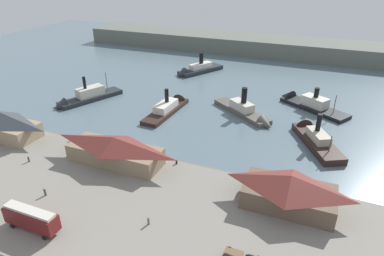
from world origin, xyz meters
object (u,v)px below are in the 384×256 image
(ferry_shed_east_terminal, at_px, (0,123))
(mooring_post_west, at_px, (177,162))
(ferry_shed_customs_shed, at_px, (289,190))
(ferry_moored_east, at_px, (313,136))
(pedestrian_walking_west, at_px, (148,221))
(street_tram, at_px, (31,218))
(pedestrian_near_west_shed, at_px, (29,159))
(horse_cart, at_px, (240,255))
(ferry_approaching_east, at_px, (171,106))
(mooring_post_east, at_px, (71,139))
(ferry_mid_harbor, at_px, (247,112))
(ferry_approaching_west, at_px, (196,70))
(ferry_near_quay, at_px, (305,102))
(ferry_shed_west_terminal, at_px, (115,150))
(pedestrian_near_east_shed, at_px, (45,192))
(ferry_departing_north, at_px, (83,98))

(ferry_shed_east_terminal, xyz_separation_m, mooring_post_west, (49.31, 4.71, -3.15))
(ferry_shed_customs_shed, height_order, ferry_moored_east, ferry_moored_east)
(ferry_shed_customs_shed, bearing_deg, pedestrian_walking_west, -146.41)
(ferry_shed_customs_shed, distance_m, street_tram, 46.55)
(pedestrian_near_west_shed, bearing_deg, horse_cart, -9.72)
(ferry_approaching_east, bearing_deg, mooring_post_east, -114.43)
(ferry_shed_customs_shed, distance_m, ferry_mid_harbor, 43.28)
(mooring_post_east, relative_size, ferry_approaching_east, 0.04)
(ferry_approaching_west, bearing_deg, horse_cart, -64.47)
(ferry_shed_customs_shed, bearing_deg, ferry_near_quay, 91.82)
(ferry_shed_west_terminal, xyz_separation_m, horse_cart, (34.12, -16.73, -2.37))
(pedestrian_near_east_shed, xyz_separation_m, ferry_approaching_east, (3.50, 50.87, -0.82))
(ferry_approaching_east, xyz_separation_m, ferry_mid_harbor, (24.36, 3.94, 0.21))
(mooring_post_west, distance_m, mooring_post_east, 30.03)
(ferry_shed_east_terminal, relative_size, ferry_moored_east, 0.98)
(ferry_shed_customs_shed, xyz_separation_m, street_tram, (-40.27, -23.34, -0.90))
(ferry_shed_customs_shed, xyz_separation_m, ferry_mid_harbor, (-17.42, 39.48, -3.23))
(pedestrian_near_west_shed, bearing_deg, ferry_shed_customs_shed, 6.93)
(mooring_post_west, distance_m, ferry_approaching_west, 73.32)
(ferry_approaching_west, relative_size, ferry_mid_harbor, 1.01)
(ferry_mid_harbor, bearing_deg, ferry_shed_east_terminal, -145.89)
(street_tram, height_order, mooring_post_west, street_tram)
(ferry_shed_customs_shed, relative_size, street_tram, 1.67)
(pedestrian_near_east_shed, height_order, ferry_departing_north, ferry_departing_north)
(pedestrian_near_east_shed, bearing_deg, ferry_mid_harbor, 63.05)
(street_tram, xyz_separation_m, ferry_near_quay, (38.52, 78.37, -2.49))
(ferry_shed_west_terminal, bearing_deg, ferry_departing_north, 138.12)
(pedestrian_walking_west, bearing_deg, ferry_mid_harbor, 84.98)
(ferry_departing_north, bearing_deg, ferry_approaching_west, 62.11)
(mooring_post_east, relative_size, ferry_mid_harbor, 0.04)
(ferry_shed_west_terminal, bearing_deg, ferry_approaching_west, 97.17)
(mooring_post_east, distance_m, ferry_moored_east, 63.95)
(pedestrian_near_east_shed, bearing_deg, pedestrian_walking_west, 1.48)
(ferry_shed_east_terminal, xyz_separation_m, pedestrian_near_west_shed, (16.93, -7.50, -2.90))
(ferry_shed_customs_shed, height_order, ferry_near_quay, ferry_shed_customs_shed)
(ferry_shed_east_terminal, height_order, ferry_departing_north, ferry_departing_north)
(mooring_post_west, bearing_deg, ferry_near_quay, 64.29)
(ferry_shed_west_terminal, bearing_deg, pedestrian_near_west_shed, -158.04)
(horse_cart, distance_m, ferry_moored_east, 47.76)
(ferry_shed_east_terminal, height_order, street_tram, ferry_shed_east_terminal)
(ferry_approaching_west, xyz_separation_m, ferry_near_quay, (46.79, -19.80, -0.14))
(mooring_post_west, distance_m, ferry_approaching_east, 34.36)
(pedestrian_near_west_shed, bearing_deg, ferry_shed_east_terminal, 156.10)
(street_tram, bearing_deg, pedestrian_walking_west, 25.44)
(ferry_near_quay, xyz_separation_m, ferry_mid_harbor, (-15.68, -15.55, 0.16))
(horse_cart, distance_m, mooring_post_east, 54.84)
(ferry_shed_east_terminal, height_order, pedestrian_walking_west, ferry_shed_east_terminal)
(mooring_post_west, bearing_deg, ferry_departing_north, 151.68)
(ferry_moored_east, bearing_deg, mooring_post_west, -137.56)
(pedestrian_near_west_shed, distance_m, ferry_near_quay, 83.90)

